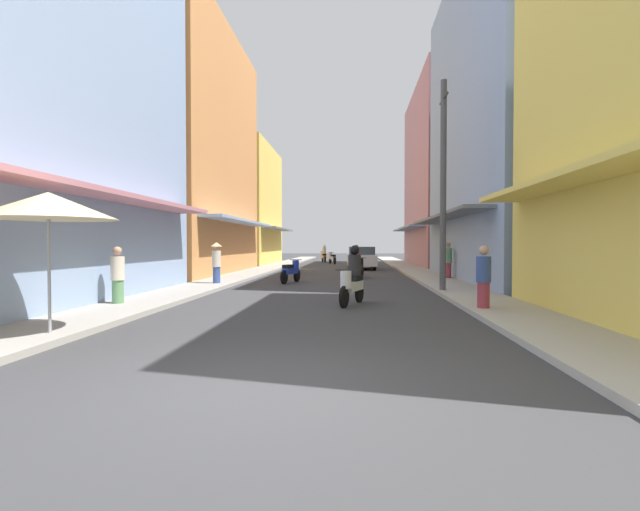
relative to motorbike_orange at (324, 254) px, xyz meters
The scene contains 19 objects.
ground_plane 14.92m from the motorbike_orange, 83.41° to the right, with size 113.37×113.37×0.00m, color #38383A.
sidewalk_left 15.08m from the motorbike_orange, 100.82° to the right, with size 1.80×59.53×0.12m, color #9E9991.
sidewalk_right 16.08m from the motorbike_orange, 67.12° to the right, with size 1.80×59.53×0.12m, color #ADA89E.
building_left_mid 19.27m from the motorbike_orange, 111.45° to the right, with size 7.05×12.55×12.91m.
building_left_far 9.30m from the motorbike_orange, 142.77° to the right, with size 7.05×9.93×9.19m.
building_right_mid 23.63m from the motorbike_orange, 63.54° to the right, with size 7.05×13.90×14.11m.
building_right_far 13.11m from the motorbike_orange, 30.12° to the right, with size 7.05×13.75×13.14m.
motorbike_orange is the anchor object (origin of this frame).
motorbike_silver 3.37m from the motorbike_orange, 74.53° to the right, with size 0.77×1.73×0.96m.
motorbike_white 29.34m from the motorbike_orange, 84.79° to the right, with size 0.75×1.74×1.58m.
motorbike_blue 22.25m from the motorbike_orange, 89.77° to the right, with size 0.72×1.75×0.96m.
motorbike_black 19.46m from the motorbike_orange, 81.61° to the right, with size 0.74×1.74×1.58m.
parked_car 11.57m from the motorbike_orange, 74.20° to the right, with size 1.91×4.16×1.45m.
pedestrian_far 24.13m from the motorbike_orange, 96.08° to the right, with size 0.44×0.44×1.68m.
pedestrian_midway 21.61m from the motorbike_orange, 71.54° to the right, with size 0.34×0.34×1.69m.
pedestrian_crossing 30.42m from the motorbike_orange, 96.11° to the right, with size 0.34×0.34×1.55m.
pedestrian_foreground 30.98m from the motorbike_orange, 79.34° to the right, with size 0.34×0.34×1.57m.
vendor_umbrella 34.30m from the motorbike_orange, 93.97° to the right, with size 2.20×2.20×2.48m.
utility_pole 26.80m from the motorbike_orange, 77.88° to the right, with size 0.20×1.20×6.93m.
Camera 1 is at (1.01, -5.14, 1.61)m, focal length 26.52 mm.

